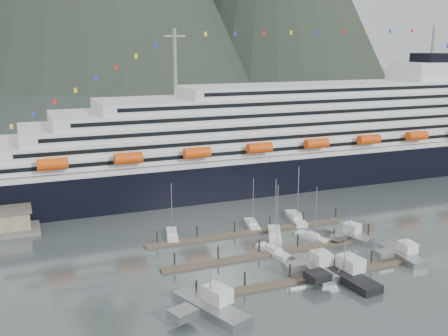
{
  "coord_description": "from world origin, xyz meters",
  "views": [
    {
      "loc": [
        -51.94,
        -86.65,
        41.71
      ],
      "look_at": [
        -8.62,
        22.0,
        14.33
      ],
      "focal_mm": 42.0,
      "sensor_mm": 36.0,
      "label": 1
    }
  ],
  "objects_px": {
    "sailboat_e": "(172,236)",
    "trawler_e": "(349,235)",
    "trawler_a": "(210,307)",
    "cruise_ship": "(299,143)",
    "sailboat_h": "(312,237)",
    "trawler_c": "(343,273)",
    "sailboat_g": "(296,219)",
    "sailboat_f": "(252,225)",
    "sailboat_d": "(275,235)",
    "trawler_d": "(402,254)",
    "trawler_b": "(315,267)",
    "sailboat_b": "(274,252)"
  },
  "relations": [
    {
      "from": "sailboat_e",
      "to": "trawler_e",
      "type": "distance_m",
      "value": 39.18
    },
    {
      "from": "sailboat_e",
      "to": "trawler_a",
      "type": "distance_m",
      "value": 35.02
    },
    {
      "from": "cruise_ship",
      "to": "trawler_e",
      "type": "bearing_deg",
      "value": -107.49
    },
    {
      "from": "sailboat_h",
      "to": "trawler_c",
      "type": "height_order",
      "value": "sailboat_h"
    },
    {
      "from": "sailboat_g",
      "to": "sailboat_f",
      "type": "bearing_deg",
      "value": 104.04
    },
    {
      "from": "sailboat_e",
      "to": "sailboat_d",
      "type": "bearing_deg",
      "value": -97.81
    },
    {
      "from": "sailboat_h",
      "to": "trawler_d",
      "type": "bearing_deg",
      "value": -163.72
    },
    {
      "from": "sailboat_h",
      "to": "cruise_ship",
      "type": "bearing_deg",
      "value": -45.41
    },
    {
      "from": "sailboat_d",
      "to": "trawler_b",
      "type": "bearing_deg",
      "value": -159.52
    },
    {
      "from": "sailboat_h",
      "to": "trawler_b",
      "type": "distance_m",
      "value": 17.3
    },
    {
      "from": "sailboat_b",
      "to": "trawler_c",
      "type": "xyz_separation_m",
      "value": [
        6.36,
        -15.3,
        0.57
      ]
    },
    {
      "from": "sailboat_b",
      "to": "trawler_a",
      "type": "distance_m",
      "value": 27.43
    },
    {
      "from": "sailboat_e",
      "to": "sailboat_h",
      "type": "distance_m",
      "value": 31.04
    },
    {
      "from": "sailboat_e",
      "to": "trawler_d",
      "type": "relative_size",
      "value": 1.12
    },
    {
      "from": "sailboat_f",
      "to": "trawler_c",
      "type": "bearing_deg",
      "value": -161.03
    },
    {
      "from": "sailboat_e",
      "to": "trawler_a",
      "type": "bearing_deg",
      "value": -173.14
    },
    {
      "from": "cruise_ship",
      "to": "sailboat_h",
      "type": "relative_size",
      "value": 16.72
    },
    {
      "from": "sailboat_h",
      "to": "trawler_e",
      "type": "xyz_separation_m",
      "value": [
        7.65,
        -2.84,
        0.48
      ]
    },
    {
      "from": "sailboat_b",
      "to": "trawler_e",
      "type": "relative_size",
      "value": 1.35
    },
    {
      "from": "sailboat_e",
      "to": "trawler_c",
      "type": "distance_m",
      "value": 39.55
    },
    {
      "from": "sailboat_h",
      "to": "sailboat_f",
      "type": "bearing_deg",
      "value": 15.73
    },
    {
      "from": "sailboat_g",
      "to": "trawler_d",
      "type": "bearing_deg",
      "value": -149.89
    },
    {
      "from": "sailboat_h",
      "to": "trawler_d",
      "type": "relative_size",
      "value": 1.07
    },
    {
      "from": "trawler_a",
      "to": "trawler_e",
      "type": "distance_m",
      "value": 44.36
    },
    {
      "from": "sailboat_f",
      "to": "trawler_b",
      "type": "height_order",
      "value": "sailboat_f"
    },
    {
      "from": "trawler_e",
      "to": "trawler_a",
      "type": "bearing_deg",
      "value": 94.45
    },
    {
      "from": "sailboat_b",
      "to": "trawler_d",
      "type": "distance_m",
      "value": 25.64
    },
    {
      "from": "trawler_b",
      "to": "cruise_ship",
      "type": "bearing_deg",
      "value": -25.4
    },
    {
      "from": "sailboat_h",
      "to": "trawler_b",
      "type": "height_order",
      "value": "sailboat_h"
    },
    {
      "from": "cruise_ship",
      "to": "sailboat_g",
      "type": "xyz_separation_m",
      "value": [
        -20.46,
        -34.95,
        -11.61
      ]
    },
    {
      "from": "sailboat_d",
      "to": "trawler_a",
      "type": "distance_m",
      "value": 36.67
    },
    {
      "from": "sailboat_d",
      "to": "cruise_ship",
      "type": "bearing_deg",
      "value": -10.47
    },
    {
      "from": "sailboat_g",
      "to": "trawler_d",
      "type": "relative_size",
      "value": 1.22
    },
    {
      "from": "sailboat_f",
      "to": "trawler_e",
      "type": "distance_m",
      "value": 22.5
    },
    {
      "from": "cruise_ship",
      "to": "sailboat_f",
      "type": "relative_size",
      "value": 16.93
    },
    {
      "from": "sailboat_f",
      "to": "sailboat_g",
      "type": "relative_size",
      "value": 0.87
    },
    {
      "from": "sailboat_d",
      "to": "sailboat_f",
      "type": "bearing_deg",
      "value": 36.74
    },
    {
      "from": "cruise_ship",
      "to": "trawler_a",
      "type": "bearing_deg",
      "value": -128.65
    },
    {
      "from": "sailboat_b",
      "to": "trawler_e",
      "type": "distance_m",
      "value": 19.3
    },
    {
      "from": "sailboat_g",
      "to": "trawler_b",
      "type": "height_order",
      "value": "sailboat_g"
    },
    {
      "from": "sailboat_e",
      "to": "sailboat_f",
      "type": "xyz_separation_m",
      "value": [
        19.63,
        0.0,
        -0.0
      ]
    },
    {
      "from": "sailboat_b",
      "to": "trawler_b",
      "type": "xyz_separation_m",
      "value": [
        3.13,
        -10.88,
        0.55
      ]
    },
    {
      "from": "sailboat_b",
      "to": "sailboat_g",
      "type": "xyz_separation_m",
      "value": [
        14.66,
        16.77,
        0.0
      ]
    },
    {
      "from": "sailboat_b",
      "to": "trawler_d",
      "type": "height_order",
      "value": "sailboat_b"
    },
    {
      "from": "sailboat_h",
      "to": "trawler_a",
      "type": "distance_m",
      "value": 39.18
    },
    {
      "from": "sailboat_e",
      "to": "sailboat_b",
      "type": "bearing_deg",
      "value": -121.77
    },
    {
      "from": "trawler_d",
      "to": "trawler_e",
      "type": "xyz_separation_m",
      "value": [
        -3.59,
        13.0,
        0.01
      ]
    },
    {
      "from": "sailboat_f",
      "to": "sailboat_g",
      "type": "height_order",
      "value": "sailboat_g"
    },
    {
      "from": "trawler_a",
      "to": "trawler_d",
      "type": "xyz_separation_m",
      "value": [
        43.49,
        6.39,
        -0.12
      ]
    },
    {
      "from": "sailboat_b",
      "to": "sailboat_g",
      "type": "bearing_deg",
      "value": -52.82
    }
  ]
}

